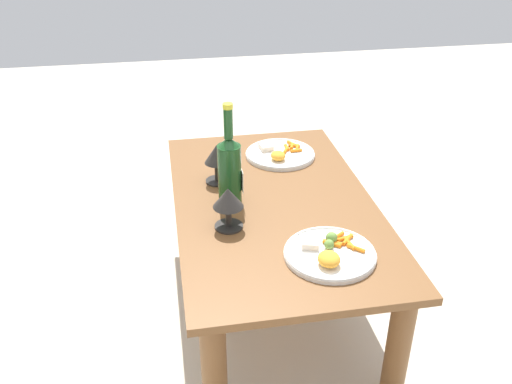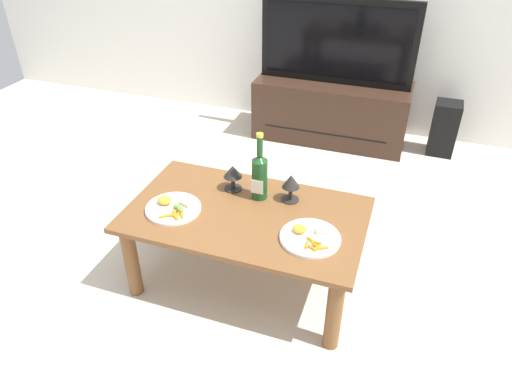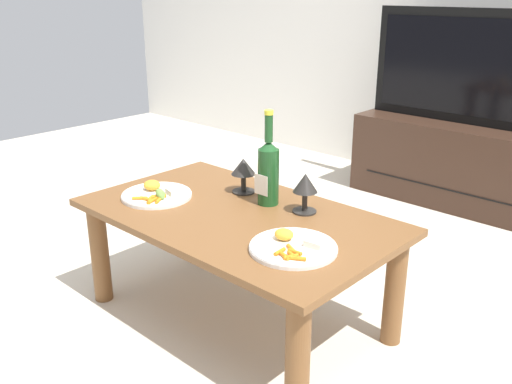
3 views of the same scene
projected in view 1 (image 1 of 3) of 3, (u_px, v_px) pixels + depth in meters
The scene contains 7 objects.
ground_plane at pixel (272, 300), 2.04m from camera, with size 6.40×6.40×0.00m, color beige.
dining_table at pixel (274, 220), 1.87m from camera, with size 1.11×0.65×0.42m.
wine_bottle at pixel (229, 167), 1.76m from camera, with size 0.08×0.08×0.34m.
goblet_left at pixel (228, 201), 1.65m from camera, with size 0.09×0.09×0.14m.
goblet_right at pixel (217, 157), 1.90m from camera, with size 0.09×0.09×0.14m.
dinner_plate_left at pixel (330, 253), 1.55m from camera, with size 0.26×0.26×0.05m.
dinner_plate_right at pixel (280, 154), 2.12m from camera, with size 0.27×0.27×0.05m.
Camera 1 is at (-1.54, 0.33, 1.35)m, focal length 38.72 mm.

